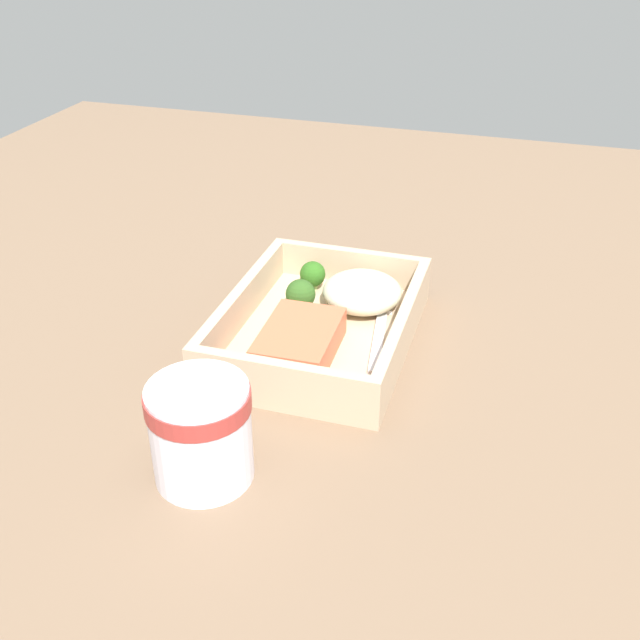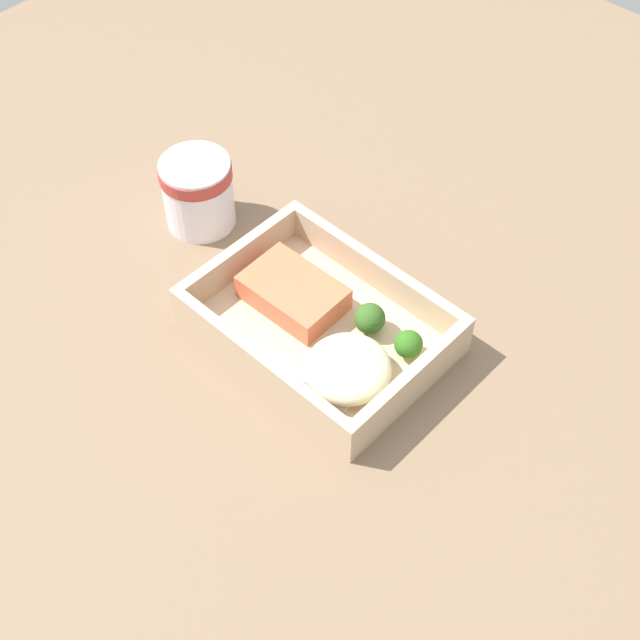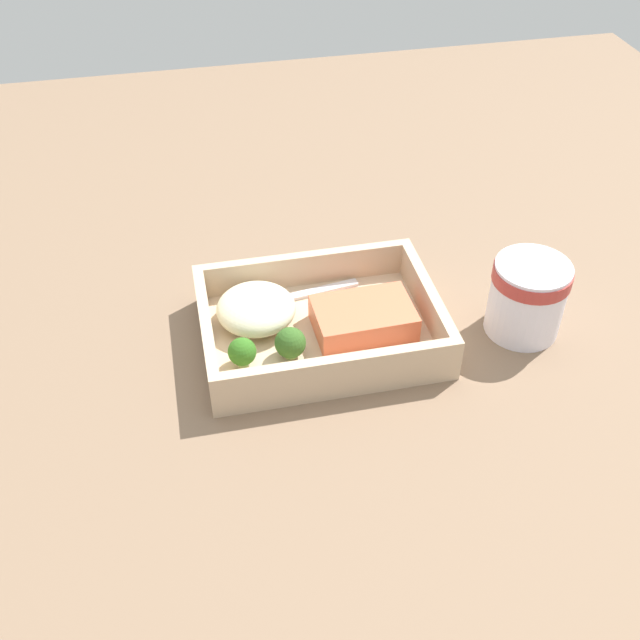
# 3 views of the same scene
# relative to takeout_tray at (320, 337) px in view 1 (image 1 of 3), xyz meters

# --- Properties ---
(ground_plane) EXTENTS (1.60, 1.60, 0.02)m
(ground_plane) POSITION_rel_takeout_tray_xyz_m (0.00, 0.00, -0.02)
(ground_plane) COLOR #7C624B
(takeout_tray) EXTENTS (0.26, 0.19, 0.01)m
(takeout_tray) POSITION_rel_takeout_tray_xyz_m (0.00, 0.00, 0.00)
(takeout_tray) COLOR #C9AC8B
(takeout_tray) RESTS_ON ground_plane
(tray_rim) EXTENTS (0.26, 0.19, 0.04)m
(tray_rim) POSITION_rel_takeout_tray_xyz_m (0.00, 0.00, 0.03)
(tray_rim) COLOR #C9AC8B
(tray_rim) RESTS_ON takeout_tray
(salmon_fillet) EXTENTS (0.11, 0.08, 0.03)m
(salmon_fillet) POSITION_rel_takeout_tray_xyz_m (-0.05, 0.01, 0.02)
(salmon_fillet) COLOR #E16A46
(salmon_fillet) RESTS_ON takeout_tray
(mashed_potatoes) EXTENTS (0.09, 0.09, 0.04)m
(mashed_potatoes) POSITION_rel_takeout_tray_xyz_m (0.07, -0.03, 0.03)
(mashed_potatoes) COLOR beige
(mashed_potatoes) RESTS_ON takeout_tray
(broccoli_floret_1) EXTENTS (0.03, 0.03, 0.03)m
(broccoli_floret_1) POSITION_rel_takeout_tray_xyz_m (0.09, 0.04, 0.02)
(broccoli_floret_1) COLOR #8CA860
(broccoli_floret_1) RESTS_ON takeout_tray
(broccoli_floret_2) EXTENTS (0.03, 0.03, 0.04)m
(broccoli_floret_2) POSITION_rel_takeout_tray_xyz_m (0.04, 0.04, 0.03)
(broccoli_floret_2) COLOR #7B9850
(broccoli_floret_2) RESTS_ON takeout_tray
(fork) EXTENTS (0.16, 0.04, 0.00)m
(fork) POSITION_rel_takeout_tray_xyz_m (0.02, -0.06, 0.01)
(fork) COLOR silver
(fork) RESTS_ON takeout_tray
(paper_cup) EXTENTS (0.09, 0.09, 0.09)m
(paper_cup) POSITION_rel_takeout_tray_xyz_m (-0.23, 0.03, 0.04)
(paper_cup) COLOR white
(paper_cup) RESTS_ON ground_plane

